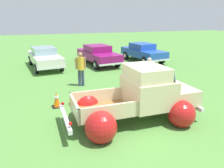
% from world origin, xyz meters
% --- Properties ---
extents(ground_plane, '(80.00, 80.00, 0.00)m').
position_xyz_m(ground_plane, '(0.00, 0.00, 0.00)').
color(ground_plane, '#548C3D').
extents(vintage_pickup_truck, '(4.65, 2.82, 1.96)m').
position_xyz_m(vintage_pickup_truck, '(0.39, 0.01, 0.76)').
color(vintage_pickup_truck, black).
rests_on(vintage_pickup_truck, ground).
extents(show_car_0, '(2.37, 4.88, 1.43)m').
position_xyz_m(show_car_0, '(-2.41, 9.61, 0.78)').
color(show_car_0, black).
rests_on(show_car_0, ground).
extents(show_car_1, '(2.50, 4.73, 1.43)m').
position_xyz_m(show_car_1, '(1.45, 9.45, 0.78)').
color(show_car_1, black).
rests_on(show_car_1, ground).
extents(show_car_2, '(2.36, 4.46, 1.43)m').
position_xyz_m(show_car_2, '(5.15, 9.45, 0.78)').
color(show_car_2, black).
rests_on(show_car_2, ground).
extents(spectator_1, '(0.54, 0.38, 1.77)m').
position_xyz_m(spectator_1, '(-0.82, 4.57, 1.02)').
color(spectator_1, navy).
rests_on(spectator_1, ground).
extents(spectator_2, '(0.53, 0.43, 1.59)m').
position_xyz_m(spectator_2, '(2.27, 3.01, 0.90)').
color(spectator_2, navy).
rests_on(spectator_2, ground).
extents(lane_cone_0, '(0.36, 0.36, 0.63)m').
position_xyz_m(lane_cone_0, '(-1.63, 2.10, 0.31)').
color(lane_cone_0, black).
rests_on(lane_cone_0, ground).
extents(lane_cone_1, '(0.36, 0.36, 0.63)m').
position_xyz_m(lane_cone_1, '(-2.32, 2.07, 0.31)').
color(lane_cone_1, black).
rests_on(lane_cone_1, ground).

